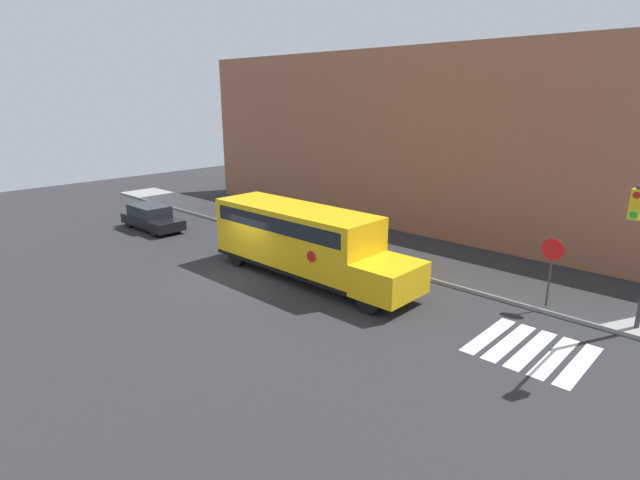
% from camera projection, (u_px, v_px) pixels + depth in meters
% --- Properties ---
extents(ground_plane, '(60.00, 60.00, 0.00)m').
position_uv_depth(ground_plane, '(242.00, 275.00, 22.15)').
color(ground_plane, '#28282B').
extents(sidewalk_strip, '(44.00, 3.00, 0.15)m').
position_uv_depth(sidewalk_strip, '(338.00, 243.00, 26.68)').
color(sidewalk_strip, gray).
rests_on(sidewalk_strip, ground).
extents(building_backdrop, '(32.00, 4.00, 10.23)m').
position_uv_depth(building_backdrop, '(410.00, 140.00, 29.82)').
color(building_backdrop, '#935B42').
rests_on(building_backdrop, ground).
extents(crosswalk_stripes, '(3.30, 3.20, 0.01)m').
position_uv_depth(crosswalk_stripes, '(531.00, 349.00, 15.64)').
color(crosswalk_stripes, white).
rests_on(crosswalk_stripes, ground).
extents(school_bus, '(10.08, 2.57, 3.05)m').
position_uv_depth(school_bus, '(302.00, 238.00, 21.48)').
color(school_bus, yellow).
rests_on(school_bus, ground).
extents(parked_car, '(4.50, 1.74, 1.43)m').
position_uv_depth(parked_car, '(151.00, 218.00, 29.49)').
color(parked_car, black).
rests_on(parked_car, ground).
extents(stop_sign, '(0.80, 0.10, 2.75)m').
position_uv_depth(stop_sign, '(551.00, 262.00, 18.05)').
color(stop_sign, '#38383A').
rests_on(stop_sign, ground).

